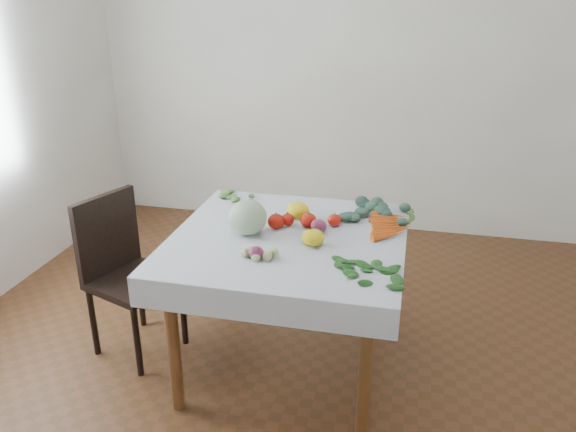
{
  "coord_description": "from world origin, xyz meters",
  "views": [
    {
      "loc": [
        0.56,
        -2.43,
        1.88
      ],
      "look_at": [
        -0.02,
        0.1,
        0.82
      ],
      "focal_mm": 35.0,
      "sensor_mm": 36.0,
      "label": 1
    }
  ],
  "objects_px": {
    "cabbage": "(248,217)",
    "carrot_bunch": "(391,225)",
    "heirloom_back": "(298,210)",
    "table": "(288,255)",
    "chair": "(123,264)"
  },
  "relations": [
    {
      "from": "cabbage",
      "to": "carrot_bunch",
      "type": "distance_m",
      "value": 0.72
    },
    {
      "from": "cabbage",
      "to": "carrot_bunch",
      "type": "relative_size",
      "value": 0.54
    },
    {
      "from": "cabbage",
      "to": "heirloom_back",
      "type": "height_order",
      "value": "cabbage"
    },
    {
      "from": "table",
      "to": "cabbage",
      "type": "bearing_deg",
      "value": -175.8
    },
    {
      "from": "heirloom_back",
      "to": "carrot_bunch",
      "type": "xyz_separation_m",
      "value": [
        0.48,
        -0.03,
        -0.03
      ]
    },
    {
      "from": "chair",
      "to": "cabbage",
      "type": "height_order",
      "value": "cabbage"
    },
    {
      "from": "chair",
      "to": "heirloom_back",
      "type": "xyz_separation_m",
      "value": [
        0.91,
        0.25,
        0.3
      ]
    },
    {
      "from": "chair",
      "to": "table",
      "type": "bearing_deg",
      "value": 0.8
    },
    {
      "from": "chair",
      "to": "heirloom_back",
      "type": "bearing_deg",
      "value": 15.53
    },
    {
      "from": "table",
      "to": "carrot_bunch",
      "type": "bearing_deg",
      "value": 24.0
    },
    {
      "from": "cabbage",
      "to": "carrot_bunch",
      "type": "xyz_separation_m",
      "value": [
        0.68,
        0.23,
        -0.07
      ]
    },
    {
      "from": "table",
      "to": "carrot_bunch",
      "type": "distance_m",
      "value": 0.54
    },
    {
      "from": "table",
      "to": "heirloom_back",
      "type": "height_order",
      "value": "heirloom_back"
    },
    {
      "from": "carrot_bunch",
      "to": "chair",
      "type": "bearing_deg",
      "value": -170.74
    },
    {
      "from": "cabbage",
      "to": "heirloom_back",
      "type": "xyz_separation_m",
      "value": [
        0.2,
        0.25,
        -0.04
      ]
    }
  ]
}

